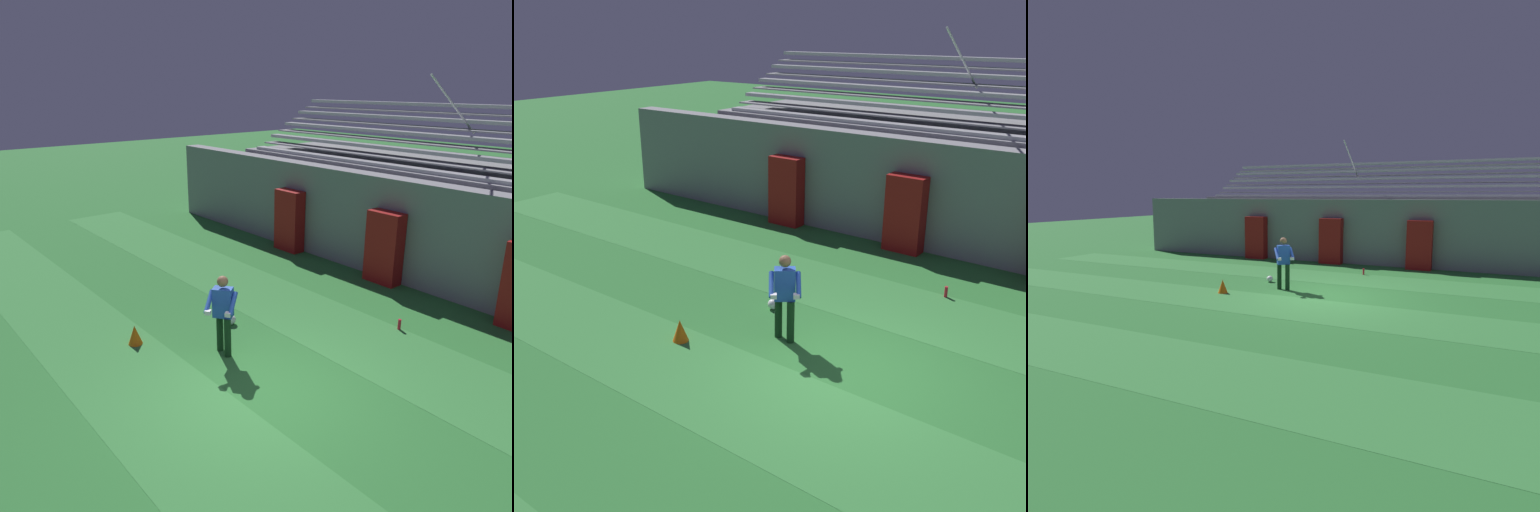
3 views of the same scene
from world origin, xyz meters
The scene contains 13 objects.
ground_plane centered at (0.00, 0.00, 0.00)m, with size 80.00×80.00×0.00m, color #2D7533.
turf_stripe_near centered at (0.00, -6.00, 0.00)m, with size 28.00×2.22×0.01m, color #38843D.
turf_stripe_mid centered at (0.00, -1.56, 0.00)m, with size 28.00×2.22×0.01m, color #38843D.
turf_stripe_far centered at (0.00, 2.87, 0.00)m, with size 28.00×2.22×0.01m, color #38843D.
back_wall centered at (0.00, 6.50, 1.40)m, with size 24.00×0.60×2.80m, color gray.
padding_pillar_gate_left centered at (-1.86, 5.95, 0.99)m, with size 0.98×0.44×1.98m, color maroon.
padding_pillar_gate_right centered at (1.86, 5.95, 0.99)m, with size 0.98×0.44×1.98m, color maroon.
padding_pillar_far_left centered at (-5.57, 5.95, 0.99)m, with size 0.98×0.44×1.98m, color maroon.
bleacher_stand centered at (0.00, 8.84, 1.50)m, with size 18.00×4.05×5.43m.
goalkeeper centered at (-1.53, 0.31, 0.95)m, with size 0.74×0.72×1.67m.
soccer_ball centered at (-2.47, 1.21, 0.11)m, with size 0.22×0.22×0.22m, color white.
traffic_cone centered at (-3.03, -0.88, 0.21)m, with size 0.30×0.30×0.42m, color orange.
water_bottle centered at (0.13, 3.92, 0.12)m, with size 0.07×0.07×0.24m, color red.
Camera 3 is at (4.06, -11.74, 2.99)m, focal length 30.00 mm.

